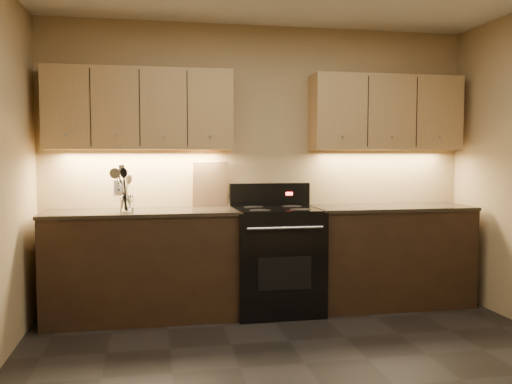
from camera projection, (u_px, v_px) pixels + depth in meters
wall_back at (261, 166)px, 5.09m from camera, size 4.00×0.04×2.60m
counter_left at (142, 264)px, 4.65m from camera, size 1.62×0.62×0.93m
counter_right at (390, 255)px, 5.07m from camera, size 1.46×0.62×0.93m
stove at (276, 258)px, 4.85m from camera, size 0.76×0.68×1.14m
upper_cab_left at (140, 109)px, 4.71m from camera, size 1.60×0.30×0.70m
upper_cab_right at (386, 113)px, 5.13m from camera, size 1.44×0.30×0.70m
outlet_plate at (119, 187)px, 4.86m from camera, size 0.08×0.01×0.12m
utensil_crock at (127, 204)px, 4.53m from camera, size 0.12×0.12×0.14m
cutting_board at (210, 184)px, 4.97m from camera, size 0.34×0.14×0.42m
wooden_spoon at (122, 192)px, 4.51m from camera, size 0.13×0.13×0.31m
black_spoon at (126, 188)px, 4.53m from camera, size 0.07×0.16×0.36m
black_turner at (127, 188)px, 4.49m from camera, size 0.17×0.16×0.38m
steel_spatula at (130, 186)px, 4.53m from camera, size 0.17×0.13×0.41m
steel_skimmer at (131, 189)px, 4.53m from camera, size 0.22×0.12×0.37m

